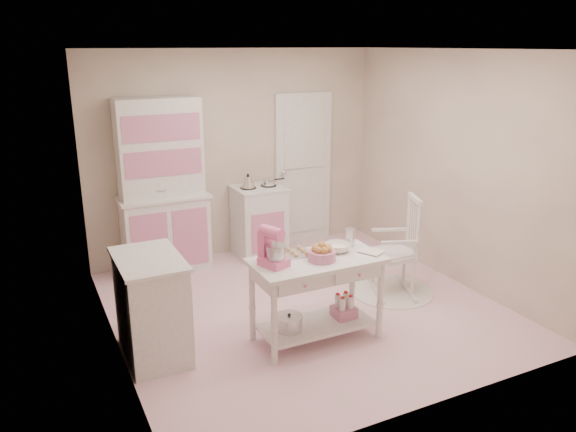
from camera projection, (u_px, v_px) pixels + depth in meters
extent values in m
plane|color=pink|center=(305.00, 307.00, 5.89)|extent=(3.80, 3.80, 0.00)
cube|color=white|center=(307.00, 49.00, 5.13)|extent=(3.80, 3.80, 0.04)
cube|color=beige|center=(236.00, 154.00, 7.14)|extent=(3.80, 0.04, 2.60)
cube|color=beige|center=(434.00, 247.00, 3.88)|extent=(3.80, 0.04, 2.60)
cube|color=beige|center=(106.00, 211.00, 4.71)|extent=(0.04, 3.80, 2.60)
cube|color=beige|center=(455.00, 169.00, 6.31)|extent=(0.04, 3.80, 2.60)
cube|color=white|center=(303.00, 169.00, 7.60)|extent=(0.82, 0.05, 2.04)
cube|color=white|center=(163.00, 187.00, 6.58)|extent=(1.06, 0.50, 2.08)
cube|color=white|center=(259.00, 221.00, 7.21)|extent=(0.62, 0.57, 0.92)
cube|color=white|center=(152.00, 307.00, 4.87)|extent=(0.54, 0.84, 0.92)
cylinder|color=white|center=(391.00, 291.00, 6.26)|extent=(0.92, 0.92, 0.01)
cube|color=white|center=(394.00, 245.00, 6.10)|extent=(0.71, 0.84, 1.10)
cube|color=white|center=(316.00, 299.00, 5.15)|extent=(1.20, 0.60, 0.80)
cube|color=pink|center=(274.00, 247.00, 4.83)|extent=(0.29, 0.33, 0.34)
cube|color=silver|center=(293.00, 254.00, 5.13)|extent=(0.34, 0.24, 0.02)
cylinder|color=#C97398|center=(322.00, 255.00, 4.99)|extent=(0.25, 0.25, 0.09)
imported|color=white|center=(338.00, 247.00, 5.20)|extent=(0.24, 0.24, 0.08)
cylinder|color=silver|center=(350.00, 237.00, 5.33)|extent=(0.10, 0.10, 0.17)
imported|color=white|center=(367.00, 254.00, 5.12)|extent=(0.24, 0.26, 0.02)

